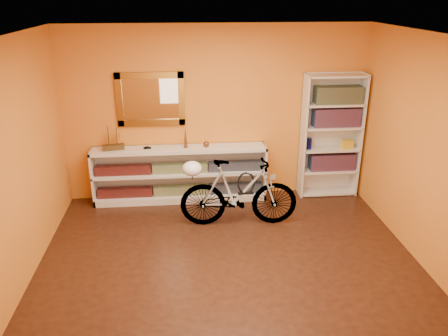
{
  "coord_description": "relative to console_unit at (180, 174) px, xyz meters",
  "views": [
    {
      "loc": [
        -0.48,
        -4.43,
        3.01
      ],
      "look_at": [
        0.0,
        0.7,
        0.95
      ],
      "focal_mm": 35.61,
      "sensor_mm": 36.0,
      "label": 1
    }
  ],
  "objects": [
    {
      "name": "console_unit",
      "position": [
        0.0,
        0.0,
        0.0
      ],
      "size": [
        2.6,
        0.35,
        0.85
      ],
      "primitive_type": null,
      "color": "silver",
      "rests_on": "floor"
    },
    {
      "name": "bookcase",
      "position": [
        2.31,
        0.03,
        0.52
      ],
      "size": [
        0.9,
        0.3,
        1.9
      ],
      "primitive_type": null,
      "color": "silver",
      "rests_on": "floor"
    },
    {
      "name": "toy_car",
      "position": [
        -0.47,
        0.0,
        0.43
      ],
      "size": [
        0.0,
        0.0,
        0.0
      ],
      "primitive_type": "imported",
      "rotation": [
        0.0,
        0.0,
        1.76
      ],
      "color": "black",
      "rests_on": "console_unit"
    },
    {
      "name": "decorative_orb",
      "position": [
        0.4,
        0.0,
        0.47
      ],
      "size": [
        0.09,
        0.09,
        0.09
      ],
      "primitive_type": "sphere",
      "color": "brown",
      "rests_on": "console_unit"
    },
    {
      "name": "right_wall",
      "position": [
        2.82,
        -1.81,
        0.88
      ],
      "size": [
        0.01,
        4.0,
        2.6
      ],
      "primitive_type": "cube",
      "color": "orange",
      "rests_on": "ground"
    },
    {
      "name": "yellow_bag",
      "position": [
        2.56,
        -0.01,
        0.4
      ],
      "size": [
        0.18,
        0.14,
        0.13
      ],
      "primitive_type": "cube",
      "rotation": [
        0.0,
        0.0,
        0.17
      ],
      "color": "gold",
      "rests_on": "bookcase"
    },
    {
      "name": "u_lock",
      "position": [
        0.88,
        -0.86,
        0.2
      ],
      "size": [
        0.24,
        0.03,
        0.24
      ],
      "primitive_type": "torus",
      "rotation": [
        1.57,
        0.0,
        0.0
      ],
      "color": "black",
      "rests_on": "bicycle"
    },
    {
      "name": "gilt_mirror",
      "position": [
        -0.39,
        0.15,
        1.12
      ],
      "size": [
        0.98,
        0.06,
        0.78
      ],
      "primitive_type": "cube",
      "color": "#885C18",
      "rests_on": "back_wall"
    },
    {
      "name": "book_row_b",
      "position": [
        2.36,
        0.03,
        0.83
      ],
      "size": [
        0.7,
        0.22,
        0.28
      ],
      "primitive_type": "cube",
      "color": "maroon",
      "rests_on": "bookcase"
    },
    {
      "name": "cd_row_upper",
      "position": [
        0.0,
        -0.02,
        0.11
      ],
      "size": [
        2.5,
        0.13,
        0.14
      ],
      "primitive_type": "cube",
      "color": "navy",
      "rests_on": "console_unit"
    },
    {
      "name": "floor",
      "position": [
        0.56,
        -1.81,
        -0.43
      ],
      "size": [
        4.5,
        4.0,
        0.01
      ],
      "primitive_type": "cube",
      "color": "black",
      "rests_on": "ground"
    },
    {
      "name": "cd_row_lower",
      "position": [
        0.0,
        -0.02,
        -0.26
      ],
      "size": [
        2.5,
        0.13,
        0.14
      ],
      "primitive_type": "cube",
      "color": "black",
      "rests_on": "console_unit"
    },
    {
      "name": "ceiling",
      "position": [
        0.56,
        -1.81,
        2.18
      ],
      "size": [
        4.5,
        4.0,
        0.01
      ],
      "primitive_type": "cube",
      "color": "silver",
      "rests_on": "ground"
    },
    {
      "name": "back_wall",
      "position": [
        0.56,
        0.19,
        0.88
      ],
      "size": [
        4.5,
        0.01,
        2.6
      ],
      "primitive_type": "cube",
      "color": "orange",
      "rests_on": "ground"
    },
    {
      "name": "wall_socket",
      "position": [
        1.46,
        0.17,
        -0.17
      ],
      "size": [
        0.09,
        0.02,
        0.09
      ],
      "primitive_type": "cube",
      "color": "silver",
      "rests_on": "back_wall"
    },
    {
      "name": "travel_mug",
      "position": [
        1.97,
        0.01,
        0.43
      ],
      "size": [
        0.08,
        0.08,
        0.17
      ],
      "primitive_type": "cylinder",
      "color": "navy",
      "rests_on": "bookcase"
    },
    {
      "name": "book_row_a",
      "position": [
        2.36,
        0.03,
        0.12
      ],
      "size": [
        0.7,
        0.22,
        0.26
      ],
      "primitive_type": "cube",
      "color": "maroon",
      "rests_on": "bookcase"
    },
    {
      "name": "model_ship",
      "position": [
        -0.95,
        0.0,
        0.61
      ],
      "size": [
        0.33,
        0.17,
        0.37
      ],
      "primitive_type": null,
      "rotation": [
        0.0,
        0.0,
        0.19
      ],
      "color": "#3C2810",
      "rests_on": "console_unit"
    },
    {
      "name": "bicycle",
      "position": [
        0.79,
        -0.85,
        0.05
      ],
      "size": [
        0.5,
        1.64,
        0.95
      ],
      "primitive_type": "imported",
      "rotation": [
        0.0,
        0.0,
        1.52
      ],
      "color": "silver",
      "rests_on": "floor"
    },
    {
      "name": "bronze_ornament",
      "position": [
        0.1,
        0.0,
        0.59
      ],
      "size": [
        0.06,
        0.06,
        0.33
      ],
      "primitive_type": "cone",
      "color": "brown",
      "rests_on": "console_unit"
    },
    {
      "name": "helmet",
      "position": [
        0.17,
        -0.82,
        0.41
      ],
      "size": [
        0.26,
        0.25,
        0.2
      ],
      "primitive_type": "ellipsoid",
      "color": "white",
      "rests_on": "bicycle"
    },
    {
      "name": "left_wall",
      "position": [
        -1.69,
        -1.81,
        0.88
      ],
      "size": [
        0.01,
        4.0,
        2.6
      ],
      "primitive_type": "cube",
      "color": "orange",
      "rests_on": "ground"
    },
    {
      "name": "red_tin",
      "position": [
        2.11,
        0.06,
        1.13
      ],
      "size": [
        0.17,
        0.17,
        0.19
      ],
      "primitive_type": "cube",
      "rotation": [
        0.0,
        0.0,
        0.14
      ],
      "color": "maroon",
      "rests_on": "bookcase"
    },
    {
      "name": "book_row_c",
      "position": [
        2.36,
        0.03,
        1.16
      ],
      "size": [
        0.7,
        0.22,
        0.25
      ],
      "primitive_type": "cube",
      "color": "#164750",
      "rests_on": "bookcase"
    }
  ]
}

